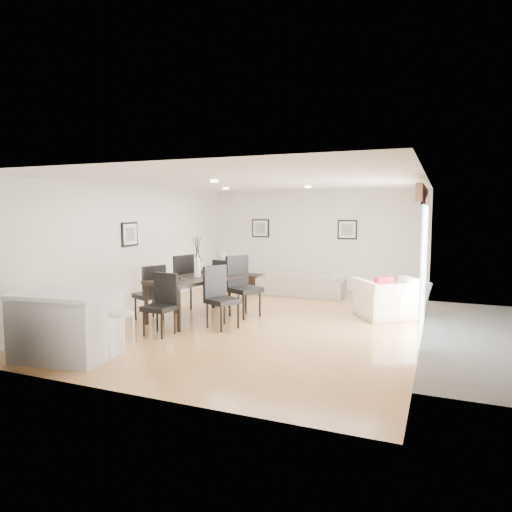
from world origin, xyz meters
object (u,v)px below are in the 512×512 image
at_px(armchair, 390,299).
at_px(dining_chair_wfar, 180,280).
at_px(dining_table, 198,281).
at_px(dining_chair_enear, 219,293).
at_px(kitchen_island, 67,324).
at_px(bar_stool, 121,319).
at_px(sofa, 301,283).
at_px(dining_chair_head, 162,300).
at_px(side_table, 223,275).
at_px(coffee_table, 257,281).
at_px(dining_chair_wnear, 151,290).
at_px(dining_chair_foot, 225,280).
at_px(dining_chair_efar, 241,282).

relative_size(armchair, dining_chair_wfar, 1.00).
height_order(dining_table, dining_chair_enear, dining_chair_enear).
relative_size(kitchen_island, bar_stool, 2.02).
bearing_deg(sofa, dining_chair_head, 73.37).
bearing_deg(sofa, side_table, -19.31).
xyz_separation_m(coffee_table, bar_stool, (0.68, -6.67, 0.48)).
distance_m(armchair, bar_stool, 5.38).
bearing_deg(sofa, dining_chair_wfar, 53.20).
bearing_deg(dining_chair_wnear, sofa, 177.99).
bearing_deg(dining_chair_wnear, coffee_table, -160.73).
bearing_deg(dining_chair_foot, sofa, -111.02).
bearing_deg(dining_chair_enear, dining_chair_wnear, 117.36).
height_order(sofa, dining_chair_wnear, dining_chair_wnear).
bearing_deg(side_table, armchair, -26.86).
bearing_deg(dining_chair_enear, dining_chair_foot, 47.28).
height_order(coffee_table, bar_stool, bar_stool).
xyz_separation_m(dining_chair_wfar, coffee_table, (0.45, 3.32, -0.49)).
distance_m(armchair, dining_chair_efar, 3.02).
relative_size(dining_table, side_table, 3.91).
bearing_deg(dining_chair_wfar, dining_chair_enear, 73.11).
height_order(dining_chair_wfar, dining_chair_foot, dining_chair_wfar).
bearing_deg(coffee_table, dining_chair_wnear, -87.60).
relative_size(dining_table, dining_chair_efar, 1.78).
height_order(dining_chair_wnear, kitchen_island, dining_chair_wnear).
relative_size(sofa, dining_table, 0.99).
bearing_deg(coffee_table, side_table, 178.00).
height_order(dining_chair_enear, side_table, dining_chair_enear).
bearing_deg(dining_chair_wnear, dining_chair_efar, 152.77).
xyz_separation_m(armchair, dining_chair_efar, (-2.85, -0.93, 0.30)).
height_order(sofa, bar_stool, bar_stool).
distance_m(dining_chair_wfar, side_table, 3.63).
height_order(dining_chair_wfar, coffee_table, dining_chair_wfar).
xyz_separation_m(armchair, kitchen_island, (-4.13, -4.35, 0.11)).
bearing_deg(dining_chair_head, dining_chair_wfar, 115.01).
relative_size(sofa, dining_chair_foot, 2.06).
bearing_deg(side_table, dining_chair_foot, -62.86).
distance_m(dining_chair_wnear, dining_chair_enear, 1.44).
relative_size(dining_chair_wnear, bar_stool, 1.43).
xyz_separation_m(coffee_table, side_table, (-1.17, 0.22, 0.10)).
xyz_separation_m(dining_chair_wnear, dining_chair_head, (0.73, -0.71, -0.02)).
bearing_deg(dining_chair_foot, armchair, -164.93).
distance_m(side_table, bar_stool, 7.14).
relative_size(sofa, bar_stool, 2.83).
height_order(sofa, dining_chair_efar, dining_chair_efar).
height_order(dining_chair_wfar, dining_chair_efar, dining_chair_efar).
height_order(dining_chair_wnear, dining_chair_wfar, dining_chair_wfar).
relative_size(dining_chair_enear, dining_chair_head, 1.07).
relative_size(dining_chair_efar, side_table, 2.20).
xyz_separation_m(dining_chair_foot, side_table, (-1.41, 2.76, -0.31)).
distance_m(dining_chair_foot, side_table, 3.11).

